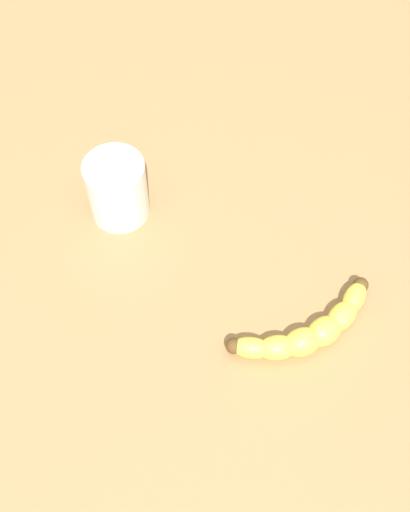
% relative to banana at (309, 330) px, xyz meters
% --- Properties ---
extents(wooden_tabletop, '(1.20, 1.20, 0.03)m').
position_rel_banana_xyz_m(wooden_tabletop, '(-0.17, 0.07, -0.03)').
color(wooden_tabletop, '#977247').
rests_on(wooden_tabletop, ground).
extents(banana, '(0.18, 0.10, 0.03)m').
position_rel_banana_xyz_m(banana, '(0.00, 0.00, 0.00)').
color(banana, '#EDE146').
rests_on(banana, wooden_tabletop).
extents(smoothie_glass, '(0.08, 0.08, 0.09)m').
position_rel_banana_xyz_m(smoothie_glass, '(-0.23, 0.19, 0.03)').
color(smoothie_glass, silver).
rests_on(smoothie_glass, wooden_tabletop).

